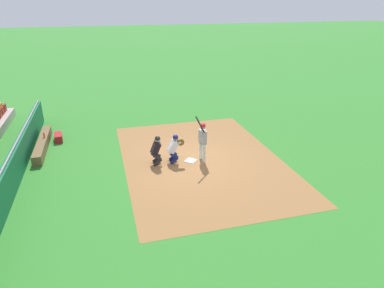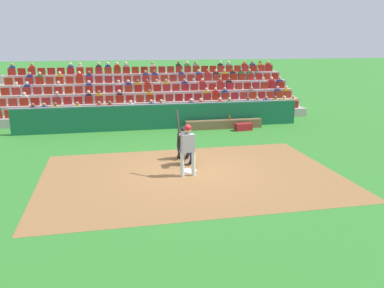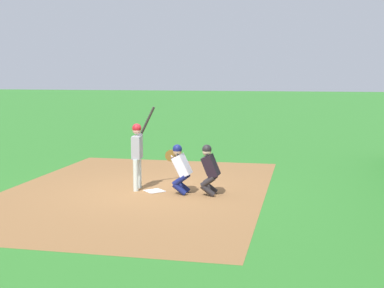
# 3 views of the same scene
# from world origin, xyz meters

# --- Properties ---
(ground_plane) EXTENTS (160.00, 160.00, 0.00)m
(ground_plane) POSITION_xyz_m (0.00, 0.00, 0.00)
(ground_plane) COLOR #307A2A
(infield_dirt_patch) EXTENTS (9.77, 6.75, 0.01)m
(infield_dirt_patch) POSITION_xyz_m (0.00, 0.50, 0.00)
(infield_dirt_patch) COLOR olive
(infield_dirt_patch) RESTS_ON ground_plane
(home_plate_marker) EXTENTS (0.62, 0.62, 0.02)m
(home_plate_marker) POSITION_xyz_m (0.00, 0.00, 0.02)
(home_plate_marker) COLOR white
(home_plate_marker) RESTS_ON infield_dirt_patch
(batter_at_plate) EXTENTS (0.58, 0.54, 2.17)m
(batter_at_plate) POSITION_xyz_m (0.13, 0.49, 1.08)
(batter_at_plate) COLOR silver
(batter_at_plate) RESTS_ON ground_plane
(catcher_crouching) EXTENTS (0.47, 0.71, 1.27)m
(catcher_crouching) POSITION_xyz_m (-0.08, -0.70, 0.71)
(catcher_crouching) COLOR navy
(catcher_crouching) RESTS_ON ground_plane
(home_plate_umpire) EXTENTS (0.47, 0.46, 1.29)m
(home_plate_umpire) POSITION_xyz_m (-0.09, -1.46, 0.70)
(home_plate_umpire) COLOR black
(home_plate_umpire) RESTS_ON ground_plane
(dugout_wall) EXTENTS (14.29, 0.24, 1.29)m
(dugout_wall) POSITION_xyz_m (0.00, -6.91, 0.62)
(dugout_wall) COLOR #135A38
(dugout_wall) RESTS_ON ground_plane
(dugout_bench) EXTENTS (3.94, 0.40, 0.44)m
(dugout_bench) POSITION_xyz_m (-3.08, -6.36, 0.22)
(dugout_bench) COLOR brown
(dugout_bench) RESTS_ON ground_plane
(water_bottle_on_bench) EXTENTS (0.07, 0.07, 0.25)m
(water_bottle_on_bench) POSITION_xyz_m (-3.36, -6.27, 0.56)
(water_bottle_on_bench) COLOR #D74F17
(water_bottle_on_bench) RESTS_ON dugout_bench
(equipment_duffel_bag) EXTENTS (0.88, 0.45, 0.35)m
(equipment_duffel_bag) POSITION_xyz_m (-3.93, -5.74, 0.17)
(equipment_duffel_bag) COLOR maroon
(equipment_duffel_bag) RESTS_ON ground_plane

